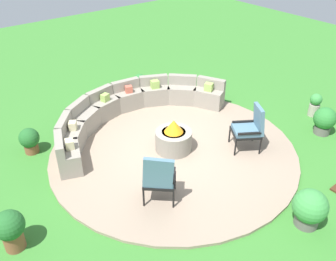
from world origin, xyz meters
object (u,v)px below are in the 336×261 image
(fire_pit, at_px, (174,138))
(potted_plant_3, at_px, (315,104))
(lounge_chair_front_left, at_px, (159,177))
(potted_plant_5, at_px, (30,140))
(lounge_chair_front_right, at_px, (250,127))
(potted_plant_4, at_px, (140,82))
(potted_plant_1, at_px, (324,120))
(potted_plant_2, at_px, (310,208))
(curved_stone_bench, at_px, (129,110))
(potted_plant_0, at_px, (10,229))

(fire_pit, height_order, potted_plant_3, fire_pit)
(lounge_chair_front_left, xyz_separation_m, potted_plant_5, (-1.27, 3.05, -0.29))
(lounge_chair_front_right, height_order, potted_plant_4, lounge_chair_front_right)
(fire_pit, bearing_deg, lounge_chair_front_right, -36.15)
(fire_pit, bearing_deg, potted_plant_5, 142.44)
(lounge_chair_front_right, distance_m, potted_plant_1, 2.06)
(fire_pit, bearing_deg, potted_plant_4, 69.39)
(potted_plant_2, bearing_deg, potted_plant_5, 120.40)
(fire_pit, height_order, lounge_chair_front_left, lounge_chair_front_left)
(curved_stone_bench, xyz_separation_m, lounge_chair_front_left, (-1.16, -2.79, 0.25))
(lounge_chair_front_left, relative_size, potted_plant_0, 1.45)
(fire_pit, distance_m, potted_plant_2, 3.14)
(fire_pit, relative_size, lounge_chair_front_left, 0.75)
(lounge_chair_front_right, distance_m, potted_plant_3, 2.55)
(curved_stone_bench, relative_size, potted_plant_0, 6.47)
(curved_stone_bench, height_order, potted_plant_0, curved_stone_bench)
(potted_plant_0, relative_size, potted_plant_1, 1.10)
(potted_plant_3, bearing_deg, potted_plant_5, 155.42)
(fire_pit, bearing_deg, curved_stone_bench, 92.72)
(fire_pit, xyz_separation_m, potted_plant_0, (-3.69, -0.50, 0.07))
(lounge_chair_front_left, bearing_deg, potted_plant_0, -152.07)
(lounge_chair_front_left, distance_m, potted_plant_5, 3.32)
(potted_plant_1, relative_size, potted_plant_2, 0.94)
(potted_plant_1, xyz_separation_m, potted_plant_5, (-5.81, 3.55, -0.04))
(lounge_chair_front_left, height_order, potted_plant_5, lounge_chair_front_left)
(potted_plant_2, relative_size, potted_plant_3, 1.17)
(potted_plant_4, relative_size, potted_plant_5, 0.95)
(lounge_chair_front_left, relative_size, lounge_chair_front_right, 1.03)
(potted_plant_4, bearing_deg, potted_plant_1, -64.19)
(potted_plant_4, bearing_deg, curved_stone_bench, -133.23)
(lounge_chair_front_left, xyz_separation_m, potted_plant_4, (2.34, 4.04, -0.30))
(lounge_chair_front_right, relative_size, potted_plant_0, 1.41)
(potted_plant_1, bearing_deg, lounge_chair_front_right, 161.83)
(potted_plant_0, xyz_separation_m, potted_plant_2, (4.14, -2.61, -0.04))
(curved_stone_bench, height_order, potted_plant_4, curved_stone_bench)
(lounge_chair_front_left, relative_size, potted_plant_2, 1.49)
(potted_plant_1, relative_size, potted_plant_5, 1.13)
(lounge_chair_front_left, bearing_deg, fire_pit, 84.33)
(lounge_chair_front_left, xyz_separation_m, potted_plant_1, (4.53, -0.51, -0.25))
(fire_pit, xyz_separation_m, potted_plant_4, (1.10, 2.92, -0.03))
(lounge_chair_front_right, height_order, potted_plant_0, lounge_chair_front_right)
(fire_pit, height_order, potted_plant_0, fire_pit)
(curved_stone_bench, relative_size, lounge_chair_front_right, 4.59)
(potted_plant_3, bearing_deg, fire_pit, 165.63)
(fire_pit, relative_size, potted_plant_5, 1.35)
(curved_stone_bench, distance_m, potted_plant_4, 1.72)
(curved_stone_bench, height_order, lounge_chair_front_left, lounge_chair_front_left)
(potted_plant_4, bearing_deg, potted_plant_3, -54.52)
(potted_plant_4, bearing_deg, potted_plant_5, -164.66)
(fire_pit, xyz_separation_m, lounge_chair_front_right, (1.35, -0.99, 0.25))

